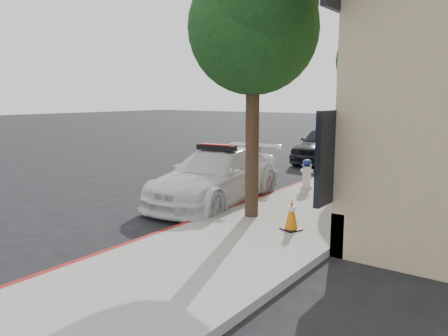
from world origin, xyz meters
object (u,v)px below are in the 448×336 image
object	(u,v)px
fire_hydrant	(307,174)
police_car	(217,176)
parked_car_mid	(326,144)
parked_car_far	(385,137)
traffic_cone	(291,214)

from	to	relation	value
fire_hydrant	police_car	bearing A→B (deg)	-134.15
parked_car_mid	police_car	bearing A→B (deg)	-92.04
parked_car_far	fire_hydrant	world-z (taller)	parked_car_far
parked_car_mid	traffic_cone	size ratio (longest dim) A/B	7.08
fire_hydrant	traffic_cone	distance (m)	4.21
police_car	parked_car_mid	world-z (taller)	police_car
parked_car_far	traffic_cone	bearing A→B (deg)	-73.27
police_car	traffic_cone	size ratio (longest dim) A/B	7.82
police_car	traffic_cone	distance (m)	3.39
parked_car_mid	fire_hydrant	distance (m)	6.44
police_car	parked_car_mid	bearing A→B (deg)	87.41
police_car	parked_car_far	distance (m)	15.04
parked_car_far	police_car	bearing A→B (deg)	-83.70
police_car	fire_hydrant	bearing A→B (deg)	52.22
police_car	traffic_cone	xyz separation A→B (m)	(3.03, -1.49, -0.24)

